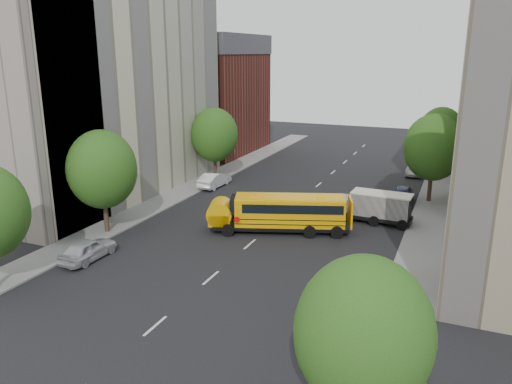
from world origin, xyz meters
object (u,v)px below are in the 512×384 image
Objects in this scene: school_bus at (279,211)px; parked_car_1 at (214,180)px; street_tree_5 at (441,132)px; parked_car_5 at (416,169)px; street_tree_3 at (363,334)px; parked_car_3 at (346,321)px; street_tree_1 at (102,169)px; parked_car_4 at (403,195)px; parked_car_0 at (88,249)px; street_tree_4 at (434,147)px; street_tree_2 at (214,135)px; safari_truck at (376,207)px.

school_bus is 14.46m from parked_car_1.
parked_car_1 is (-10.62, 9.79, -0.86)m from school_bus.
street_tree_5 is at bearing 48.49° from school_bus.
street_tree_3 is at bearing -83.88° from parked_car_5.
parked_car_3 is at bearing -86.51° from parked_car_5.
street_tree_1 is 1.84× the size of parked_car_4.
school_bus is at bearing -133.88° from parked_car_0.
street_tree_4 is (0.00, 32.00, 0.62)m from street_tree_3.
street_tree_5 is at bearing 90.00° from street_tree_3.
parked_car_3 is at bearing -51.35° from street_tree_2.
street_tree_2 is 1.79× the size of parked_car_0.
street_tree_4 is 1.08× the size of street_tree_5.
street_tree_4 is (22.00, 0.00, 0.25)m from street_tree_2.
safari_truck reaches higher than parked_car_0.
street_tree_3 reaches higher than parked_car_5.
parked_car_1 is (-20.60, 29.09, -3.70)m from street_tree_3.
street_tree_5 is 4.83m from parked_car_5.
parked_car_4 is (-0.21, 23.78, -0.01)m from parked_car_3.
street_tree_4 reaches higher than safari_truck.
parked_car_4 is (17.60, 21.38, 0.00)m from parked_car_0.
parked_car_4 is at bearing 87.47° from parked_car_3.
safari_truck is (-3.58, -7.64, -3.75)m from street_tree_4.
street_tree_4 is 11.44m from parked_car_5.
street_tree_4 is 9.24m from safari_truck.
parked_car_4 is at bearing 80.76° from safari_truck.
parked_car_0 is at bearing -131.19° from street_tree_4.
street_tree_5 is at bearing -141.90° from parked_car_1.
street_tree_5 is at bearing 78.91° from parked_car_4.
street_tree_5 is 25.74m from parked_car_1.
parked_car_0 is at bearing -154.18° from school_bus.
parked_car_0 reaches higher than parked_car_5.
street_tree_4 is (22.00, 18.00, 0.12)m from street_tree_1.
parked_car_0 is (2.20, -22.63, -4.10)m from street_tree_2.
street_tree_1 is 26.08m from street_tree_3.
street_tree_1 is at bearing -90.00° from street_tree_2.
parked_car_3 is at bearing -93.07° from street_tree_5.
street_tree_4 is 1.89× the size of parked_car_0.
parked_car_3 is (-1.99, 6.97, -3.71)m from street_tree_3.
parked_car_1 is at bearing 125.31° from street_tree_3.
street_tree_1 is 1.78× the size of parked_car_5.
school_bus reaches higher than safari_truck.
street_tree_2 is at bearing -62.14° from parked_car_1.
safari_truck is at bearing -103.84° from parked_car_4.
parked_car_0 is 0.94× the size of parked_car_1.
street_tree_4 is at bearing -169.76° from parked_car_1.
street_tree_1 reaches higher than street_tree_3.
parked_car_3 is 23.79m from parked_car_4.
street_tree_5 is at bearing -118.97° from parked_car_0.
school_bus is at bearing 117.35° from street_tree_3.
street_tree_1 is 0.76× the size of school_bus.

